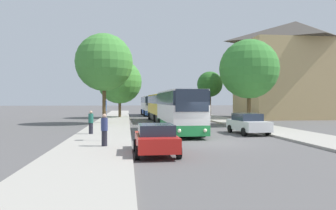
% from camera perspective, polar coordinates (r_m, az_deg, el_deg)
% --- Properties ---
extents(ground_plane, '(300.00, 300.00, 0.00)m').
position_cam_1_polar(ground_plane, '(20.08, 8.14, -6.62)').
color(ground_plane, '#565454').
rests_on(ground_plane, ground).
extents(sidewalk_left, '(4.00, 120.00, 0.15)m').
position_cam_1_polar(sidewalk_left, '(19.46, -12.32, -6.64)').
color(sidewalk_left, '#A39E93').
rests_on(sidewalk_left, ground_plane).
extents(sidewalk_right, '(4.00, 120.00, 0.15)m').
position_cam_1_polar(sidewalk_right, '(22.91, 25.38, -5.58)').
color(sidewalk_right, '#A39E93').
rests_on(sidewalk_right, ground_plane).
extents(building_right_background, '(15.42, 10.46, 14.10)m').
position_cam_1_polar(building_right_background, '(51.35, 21.33, 5.73)').
color(building_right_background, tan).
rests_on(building_right_background, ground_plane).
extents(bus_front, '(2.78, 10.56, 3.34)m').
position_cam_1_polar(bus_front, '(26.03, 1.89, -0.97)').
color(bus_front, '#238942').
rests_on(bus_front, ground_plane).
extents(bus_middle, '(2.94, 11.96, 3.30)m').
position_cam_1_polar(bus_middle, '(40.64, -1.10, -0.36)').
color(bus_middle, '#2D2D2D').
rests_on(bus_middle, ground_plane).
extents(bus_rear, '(3.07, 11.64, 3.29)m').
position_cam_1_polar(bus_rear, '(56.56, -3.06, -0.04)').
color(bus_rear, '#2D519E').
rests_on(bus_rear, ground_plane).
extents(parked_car_left_curb, '(2.06, 3.93, 1.47)m').
position_cam_1_polar(parked_car_left_curb, '(15.59, -2.15, -5.91)').
color(parked_car_left_curb, red).
rests_on(parked_car_left_curb, ground_plane).
extents(parked_car_right_near, '(2.26, 4.55, 1.59)m').
position_cam_1_polar(parked_car_right_near, '(26.00, 13.72, -3.12)').
color(parked_car_right_near, silver).
rests_on(parked_car_right_near, ground_plane).
extents(bus_stop_sign, '(0.08, 0.45, 2.46)m').
position_cam_1_polar(bus_stop_sign, '(20.32, -10.69, -1.78)').
color(bus_stop_sign, gray).
rests_on(bus_stop_sign, sidewalk_left).
extents(pedestrian_waiting_near, '(0.36, 0.36, 1.69)m').
position_cam_1_polar(pedestrian_waiting_near, '(24.53, -13.28, -2.93)').
color(pedestrian_waiting_near, '#23232D').
rests_on(pedestrian_waiting_near, sidewalk_left).
extents(pedestrian_waiting_far, '(0.36, 0.36, 1.73)m').
position_cam_1_polar(pedestrian_waiting_far, '(17.84, -11.02, -4.26)').
color(pedestrian_waiting_far, '#23232D').
rests_on(pedestrian_waiting_far, sidewalk_left).
extents(tree_left_near, '(6.30, 6.30, 9.78)m').
position_cam_1_polar(tree_left_near, '(36.86, -11.07, 7.29)').
color(tree_left_near, '#513D23').
rests_on(tree_left_near, sidewalk_left).
extents(tree_left_far, '(6.49, 6.49, 8.47)m').
position_cam_1_polar(tree_left_far, '(48.81, -8.41, 4.05)').
color(tree_left_far, brown).
rests_on(tree_left_far, sidewalk_left).
extents(tree_right_near, '(6.15, 6.15, 8.79)m').
position_cam_1_polar(tree_right_near, '(35.18, 13.92, 6.09)').
color(tree_right_near, '#513D23').
rests_on(tree_right_near, sidewalk_right).
extents(tree_right_mid, '(4.13, 4.13, 7.15)m').
position_cam_1_polar(tree_right_mid, '(53.58, 7.29, 3.59)').
color(tree_right_mid, '#47331E').
rests_on(tree_right_mid, sidewalk_right).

